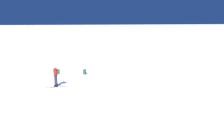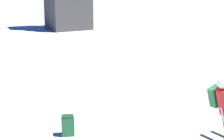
% 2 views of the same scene
% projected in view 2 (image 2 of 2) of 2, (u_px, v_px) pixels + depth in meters
% --- Properties ---
extents(spare_backpack, '(0.36, 0.31, 0.50)m').
position_uv_depth(spare_backpack, '(68.00, 125.00, 8.88)').
color(spare_backpack, '#236633').
rests_on(spare_backpack, ground).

